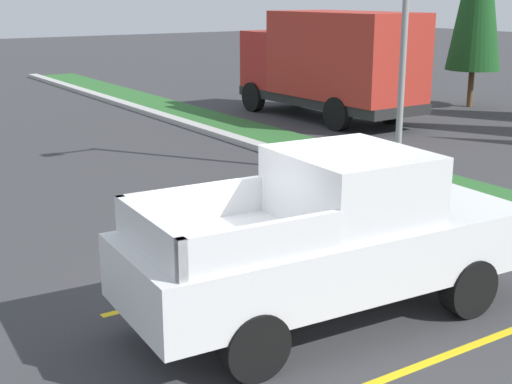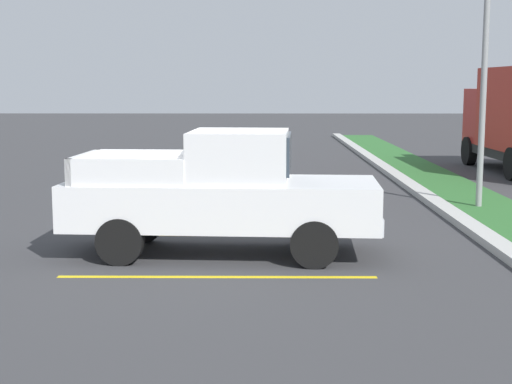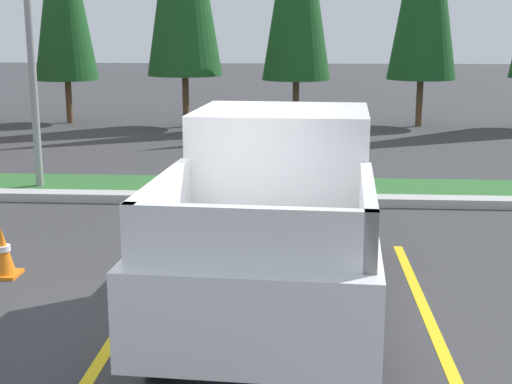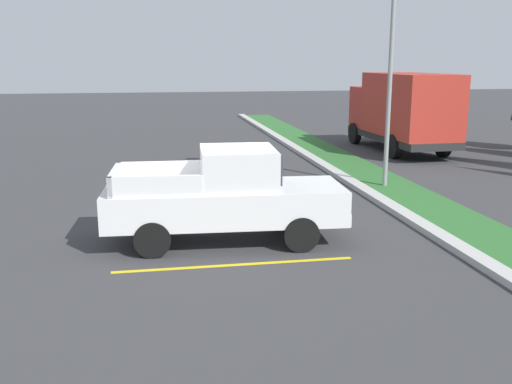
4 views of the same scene
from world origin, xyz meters
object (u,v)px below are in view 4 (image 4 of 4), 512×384
(pickup_truck_main, at_px, (227,196))
(cargo_truck_distant, at_px, (403,110))
(traffic_cone, at_px, (241,194))
(street_light, at_px, (386,60))

(pickup_truck_main, height_order, cargo_truck_distant, cargo_truck_distant)
(cargo_truck_distant, xyz_separation_m, traffic_cone, (8.14, -8.41, -1.56))
(pickup_truck_main, bearing_deg, street_light, 130.46)
(cargo_truck_distant, bearing_deg, street_light, -28.65)
(street_light, height_order, traffic_cone, street_light)
(pickup_truck_main, xyz_separation_m, cargo_truck_distant, (-11.48, 9.22, 0.81))
(pickup_truck_main, xyz_separation_m, street_light, (-4.70, 5.51, 2.93))
(pickup_truck_main, relative_size, cargo_truck_distant, 0.78)
(traffic_cone, bearing_deg, street_light, 106.01)
(cargo_truck_distant, distance_m, street_light, 8.02)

